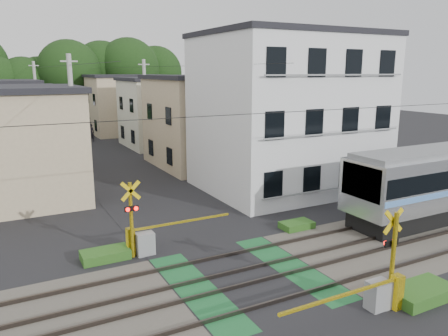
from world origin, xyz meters
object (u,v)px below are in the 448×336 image
crossing_signal_near (382,287)px  apartment_block (288,112)px  pedestrian (91,133)px  crossing_signal_far (142,237)px

crossing_signal_near → apartment_block: (5.91, 13.15, 3.94)m
apartment_block → pedestrian: (-7.16, 23.78, -3.72)m
pedestrian → crossing_signal_far: bearing=87.6°
crossing_signal_near → pedestrian: crossing_signal_near is taller
crossing_signal_near → pedestrian: 36.95m
apartment_block → crossing_signal_far: bearing=-152.2°
crossing_signal_far → pedestrian: size_ratio=2.52×
apartment_block → pedestrian: bearing=106.8°
crossing_signal_far → crossing_signal_near: bearing=-54.7°
crossing_signal_near → apartment_block: 14.95m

